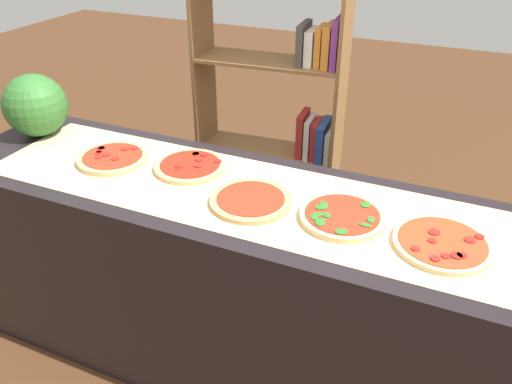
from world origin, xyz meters
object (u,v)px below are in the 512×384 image
pizza_spinach_3 (342,216)px  pizza_pepperoni_0 (113,158)px  pizza_plain_2 (251,200)px  watermelon (35,105)px  pizza_pepperoni_4 (442,244)px  bookshelf (287,121)px  pizza_pepperoni_1 (190,166)px

pizza_spinach_3 → pizza_pepperoni_0: bearing=177.3°
pizza_plain_2 → watermelon: size_ratio=1.06×
pizza_pepperoni_4 → bookshelf: bookshelf is taller
pizza_pepperoni_4 → watermelon: size_ratio=1.10×
pizza_spinach_3 → pizza_pepperoni_4: (0.33, -0.02, -0.00)m
watermelon → pizza_plain_2: bearing=-7.9°
pizza_pepperoni_1 → pizza_plain_2: 0.36m
pizza_plain_2 → bookshelf: bookshelf is taller
watermelon → bookshelf: (0.85, 0.96, -0.30)m
pizza_spinach_3 → pizza_pepperoni_4: bearing=-3.6°
pizza_spinach_3 → pizza_pepperoni_4: 0.33m
watermelon → pizza_pepperoni_4: bearing=-4.9°
pizza_pepperoni_1 → pizza_spinach_3: 0.67m
pizza_plain_2 → pizza_spinach_3: size_ratio=1.02×
pizza_pepperoni_0 → pizza_pepperoni_4: size_ratio=0.95×
bookshelf → watermelon: bearing=-131.8°
pizza_spinach_3 → bookshelf: 1.25m
pizza_pepperoni_1 → pizza_spinach_3: size_ratio=0.99×
pizza_pepperoni_4 → watermelon: 1.80m
pizza_spinach_3 → bookshelf: size_ratio=0.18×
pizza_pepperoni_0 → pizza_plain_2: size_ratio=0.98×
pizza_pepperoni_1 → pizza_spinach_3: pizza_spinach_3 is taller
pizza_pepperoni_0 → pizza_spinach_3: bearing=-2.7°
pizza_pepperoni_4 → bookshelf: size_ratio=0.19×
pizza_pepperoni_1 → bookshelf: 0.99m
pizza_pepperoni_0 → bookshelf: bookshelf is taller
bookshelf → pizza_pepperoni_4: bearing=-50.0°
pizza_pepperoni_4 → pizza_plain_2: bearing=-179.6°
watermelon → bookshelf: 1.32m
pizza_pepperoni_1 → bookshelf: bearing=86.6°
pizza_pepperoni_1 → pizza_pepperoni_0: bearing=-168.5°
pizza_pepperoni_4 → watermelon: (-1.79, 0.15, 0.13)m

